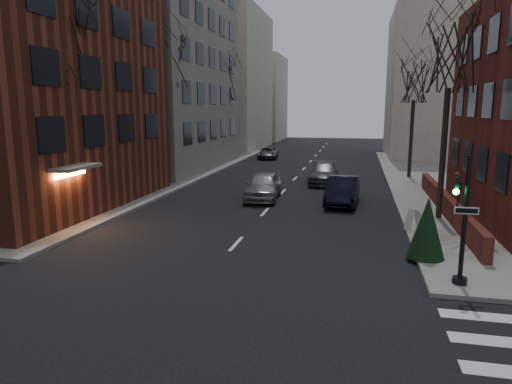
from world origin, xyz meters
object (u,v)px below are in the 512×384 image
at_px(tree_left_a, 62,43).
at_px(tree_left_c, 223,82).
at_px(evergreen_shrub, 427,228).
at_px(tree_right_b, 415,80).
at_px(car_lane_silver, 263,186).
at_px(tree_left_b, 167,59).
at_px(streetlamp_near, 153,128).
at_px(sandwich_board, 414,220).
at_px(tree_right_a, 451,53).
at_px(streetlamp_far, 234,120).
at_px(traffic_signal, 462,229).
at_px(parked_sedan, 343,191).
at_px(car_lane_gray, 324,173).
at_px(car_lane_far, 268,153).

relative_size(tree_left_a, tree_left_c, 1.06).
bearing_deg(evergreen_shrub, tree_right_b, 85.83).
relative_size(tree_right_b, car_lane_silver, 1.90).
bearing_deg(tree_left_b, streetlamp_near, -81.47).
distance_m(car_lane_silver, sandwich_board, 10.23).
bearing_deg(tree_right_b, tree_right_a, -90.00).
height_order(streetlamp_near, car_lane_silver, streetlamp_near).
relative_size(tree_left_a, tree_right_a, 1.06).
relative_size(tree_right_a, streetlamp_far, 1.55).
height_order(tree_left_b, car_lane_silver, tree_left_b).
bearing_deg(tree_left_c, car_lane_silver, -66.71).
xyz_separation_m(traffic_signal, evergreen_shrub, (-0.64, 2.41, -0.64)).
relative_size(parked_sedan, car_lane_gray, 0.92).
height_order(tree_left_a, evergreen_shrub, tree_left_a).
xyz_separation_m(parked_sedan, car_lane_gray, (-1.63, 7.13, -0.03)).
xyz_separation_m(tree_left_c, sandwich_board, (16.10, -24.84, -7.39)).
bearing_deg(car_lane_gray, tree_left_c, 130.86).
height_order(tree_left_b, streetlamp_far, tree_left_b).
xyz_separation_m(car_lane_gray, evergreen_shrub, (4.93, -16.72, 0.51)).
height_order(sandwich_board, evergreen_shrub, evergreen_shrub).
xyz_separation_m(tree_right_b, sandwich_board, (-1.50, -16.84, -6.95)).
xyz_separation_m(tree_left_c, tree_right_b, (17.60, -8.00, -0.44)).
height_order(tree_left_c, parked_sedan, tree_left_c).
bearing_deg(tree_right_a, streetlamp_far, 125.31).
distance_m(tree_left_c, parked_sedan, 24.03).
bearing_deg(tree_left_a, tree_right_b, 45.64).
distance_m(parked_sedan, car_lane_silver, 4.82).
xyz_separation_m(traffic_signal, car_lane_gray, (-5.56, 19.13, -1.15)).
distance_m(traffic_signal, streetlamp_far, 36.81).
distance_m(tree_right_a, streetlamp_near, 17.87).
height_order(tree_right_a, car_lane_gray, tree_right_a).
bearing_deg(streetlamp_far, sandwich_board, -59.99).
relative_size(tree_left_a, streetlamp_far, 1.63).
bearing_deg(traffic_signal, streetlamp_far, 116.06).
bearing_deg(car_lane_far, car_lane_silver, -85.98).
distance_m(tree_left_a, car_lane_silver, 13.32).
relative_size(streetlamp_far, car_lane_far, 1.42).
bearing_deg(traffic_signal, parked_sedan, 108.17).
relative_size(car_lane_far, evergreen_shrub, 1.99).
xyz_separation_m(traffic_signal, tree_left_a, (-16.74, 5.01, 6.56)).
xyz_separation_m(streetlamp_near, car_lane_gray, (10.57, 6.12, -3.48)).
bearing_deg(tree_left_a, tree_right_a, 12.80).
relative_size(tree_right_a, streetlamp_near, 1.55).
xyz_separation_m(tree_right_a, car_lane_silver, (-9.60, 3.42, -7.21)).
height_order(tree_right_a, evergreen_shrub, tree_right_a).
bearing_deg(car_lane_far, tree_right_b, -46.60).
xyz_separation_m(tree_left_a, car_lane_gray, (11.17, 14.12, -7.71)).
xyz_separation_m(streetlamp_far, parked_sedan, (12.20, -21.01, -3.45)).
height_order(tree_right_b, sandwich_board, tree_right_b).
relative_size(traffic_signal, tree_left_b, 0.37).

